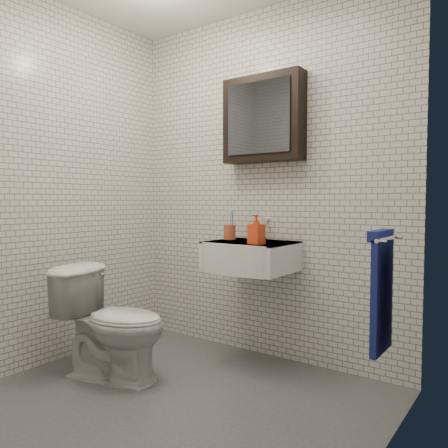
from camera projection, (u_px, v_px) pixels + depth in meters
ground at (169, 403)px, 2.42m from camera, size 2.20×2.00×0.01m
room_shell at (167, 138)px, 2.34m from camera, size 2.22×2.02×2.51m
washbasin at (248, 256)px, 2.94m from camera, size 0.55×0.50×0.20m
faucet at (263, 230)px, 3.09m from camera, size 0.06×0.20×0.15m
mirror_cabinet at (263, 119)px, 3.05m from camera, size 0.60×0.15×0.60m
towel_rail at (382, 286)px, 2.05m from camera, size 0.09×0.30×0.58m
toothbrush_cup at (230, 231)px, 3.13m from camera, size 0.11×0.11×0.24m
soap_bottle at (256, 229)px, 2.78m from camera, size 0.09×0.10×0.19m
toilet at (113, 323)px, 2.76m from camera, size 0.77×0.56×0.71m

